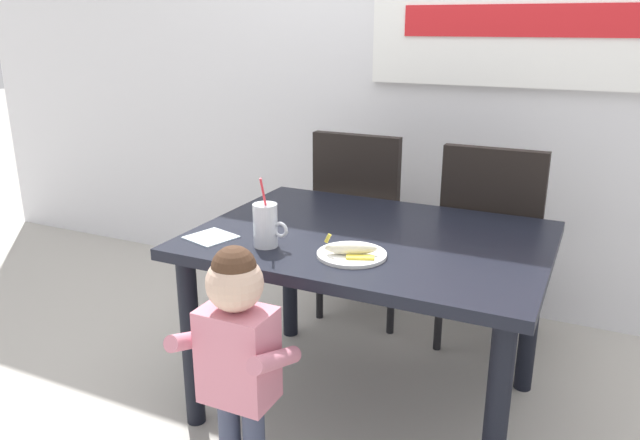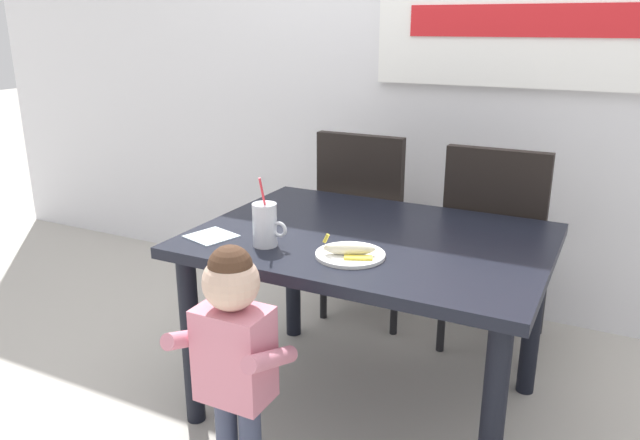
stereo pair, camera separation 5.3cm
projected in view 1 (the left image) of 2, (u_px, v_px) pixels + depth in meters
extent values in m
plane|color=#B7B2A8|center=(366.00, 403.00, 2.43)|extent=(24.00, 24.00, 0.00)
cube|color=silver|center=(458.00, 21.00, 2.96)|extent=(6.40, 0.12, 2.90)
cube|color=white|center=(517.00, 21.00, 2.78)|extent=(1.37, 0.04, 0.59)
cube|color=red|center=(516.00, 21.00, 2.76)|extent=(1.04, 0.01, 0.14)
cube|color=black|center=(371.00, 240.00, 2.22)|extent=(1.25, 0.92, 0.04)
cylinder|color=black|center=(191.00, 342.00, 2.22)|extent=(0.07, 0.07, 0.67)
cylinder|color=black|center=(496.00, 421.00, 1.78)|extent=(0.07, 0.07, 0.67)
cylinder|color=black|center=(290.00, 270.00, 2.88)|extent=(0.07, 0.07, 0.67)
cylinder|color=black|center=(530.00, 314.00, 2.44)|extent=(0.07, 0.07, 0.67)
cube|color=black|center=(370.00, 229.00, 3.09)|extent=(0.44, 0.44, 0.06)
cube|color=black|center=(356.00, 186.00, 2.84)|extent=(0.42, 0.05, 0.48)
cylinder|color=black|center=(415.00, 266.00, 3.25)|extent=(0.04, 0.04, 0.42)
cylinder|color=black|center=(349.00, 255.00, 3.41)|extent=(0.04, 0.04, 0.42)
cylinder|color=black|center=(391.00, 293.00, 2.93)|extent=(0.04, 0.04, 0.42)
cylinder|color=black|center=(320.00, 279.00, 3.08)|extent=(0.04, 0.04, 0.42)
cube|color=black|center=(494.00, 251.00, 2.79)|extent=(0.44, 0.44, 0.06)
cube|color=black|center=(491.00, 205.00, 2.54)|extent=(0.42, 0.05, 0.48)
cylinder|color=black|center=(537.00, 291.00, 2.95)|extent=(0.04, 0.04, 0.42)
cylinder|color=black|center=(459.00, 278.00, 3.10)|extent=(0.04, 0.04, 0.42)
cylinder|color=black|center=(526.00, 324.00, 2.62)|extent=(0.04, 0.04, 0.42)
cylinder|color=black|center=(439.00, 308.00, 2.78)|extent=(0.04, 0.04, 0.42)
cube|color=pink|center=(238.00, 355.00, 1.84)|extent=(0.22, 0.15, 0.30)
sphere|color=beige|center=(235.00, 283.00, 1.77)|extent=(0.17, 0.17, 0.17)
sphere|color=#472D1E|center=(234.00, 268.00, 1.75)|extent=(0.13, 0.13, 0.13)
cylinder|color=pink|center=(195.00, 339.00, 1.87)|extent=(0.05, 0.24, 0.13)
cylinder|color=pink|center=(275.00, 360.00, 1.75)|extent=(0.05, 0.24, 0.13)
cylinder|color=silver|center=(265.00, 225.00, 2.08)|extent=(0.08, 0.08, 0.15)
cylinder|color=#B2D184|center=(266.00, 234.00, 2.09)|extent=(0.07, 0.07, 0.08)
torus|color=silver|center=(280.00, 230.00, 2.06)|extent=(0.06, 0.01, 0.06)
cylinder|color=#E5333F|center=(266.00, 207.00, 2.05)|extent=(0.01, 0.07, 0.21)
cylinder|color=white|center=(352.00, 254.00, 2.01)|extent=(0.23, 0.23, 0.01)
ellipsoid|color=#F4EAC6|center=(351.00, 248.00, 1.99)|extent=(0.17, 0.10, 0.04)
cube|color=yellow|center=(360.00, 257.00, 1.96)|extent=(0.10, 0.06, 0.01)
cube|color=yellow|center=(357.00, 249.00, 2.03)|extent=(0.10, 0.06, 0.01)
cylinder|color=yellow|center=(328.00, 238.00, 1.98)|extent=(0.03, 0.02, 0.03)
cube|color=silver|center=(211.00, 237.00, 2.18)|extent=(0.19, 0.19, 0.00)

